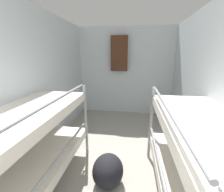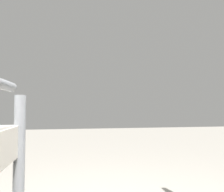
{
  "view_description": "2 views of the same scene",
  "coord_description": "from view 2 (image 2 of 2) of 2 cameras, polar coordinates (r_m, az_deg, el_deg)",
  "views": [
    {
      "loc": [
        0.23,
        0.23,
        1.62
      ],
      "look_at": [
        -0.09,
        2.46,
        1.01
      ],
      "focal_mm": 24.0,
      "sensor_mm": 36.0,
      "label": 1
    },
    {
      "loc": [
        0.31,
        1.49,
        1.13
      ],
      "look_at": [
        0.13,
        0.44,
        1.18
      ],
      "focal_mm": 35.0,
      "sensor_mm": 36.0,
      "label": 2
    }
  ],
  "objects": []
}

